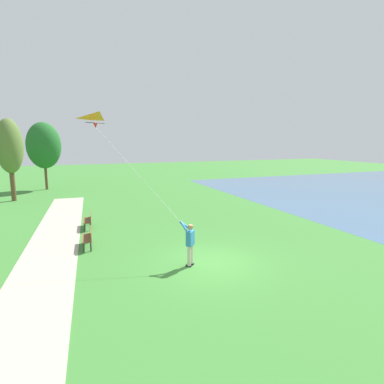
# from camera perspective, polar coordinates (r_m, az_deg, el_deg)

# --- Properties ---
(ground_plane) EXTENTS (120.00, 120.00, 0.00)m
(ground_plane) POSITION_cam_1_polar(r_m,az_deg,el_deg) (13.41, 3.50, -12.69)
(ground_plane) COLOR #3D7F33
(walkway_path) EXTENTS (4.25, 32.09, 0.02)m
(walkway_path) POSITION_cam_1_polar(r_m,az_deg,el_deg) (14.23, -25.16, -12.23)
(walkway_path) COLOR #B7AD99
(walkway_path) RESTS_ON ground
(person_kite_flyer) EXTENTS (0.59, 0.59, 1.83)m
(person_kite_flyer) POSITION_cam_1_polar(r_m,az_deg,el_deg) (12.73, -0.41, -8.88)
(person_kite_flyer) COLOR #232328
(person_kite_flyer) RESTS_ON ground
(flying_kite) EXTENTS (3.40, 3.34, 4.41)m
(flying_kite) POSITION_cam_1_polar(r_m,az_deg,el_deg) (14.38, -16.50, 12.30)
(flying_kite) COLOR orange
(park_bench_near_walkway) EXTENTS (0.53, 1.52, 0.88)m
(park_bench_near_walkway) POSITION_cam_1_polar(r_m,az_deg,el_deg) (15.84, -18.36, -7.72)
(park_bench_near_walkway) COLOR brown
(park_bench_near_walkway) RESTS_ON ground
(park_bench_far_walkway) EXTENTS (0.53, 1.52, 0.88)m
(park_bench_far_walkway) POSITION_cam_1_polar(r_m,az_deg,el_deg) (19.22, -18.34, -4.74)
(park_bench_far_walkway) COLOR brown
(park_bench_far_walkway) RESTS_ON ground
(tree_treeline_center) EXTENTS (2.10, 2.40, 6.86)m
(tree_treeline_center) POSITION_cam_1_polar(r_m,az_deg,el_deg) (30.12, -30.36, 7.13)
(tree_treeline_center) COLOR brown
(tree_treeline_center) RESTS_ON ground
(tree_treeline_left) EXTENTS (3.35, 3.09, 6.92)m
(tree_treeline_left) POSITION_cam_1_polar(r_m,az_deg,el_deg) (35.72, -25.42, 7.67)
(tree_treeline_left) COLOR brown
(tree_treeline_left) RESTS_ON ground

